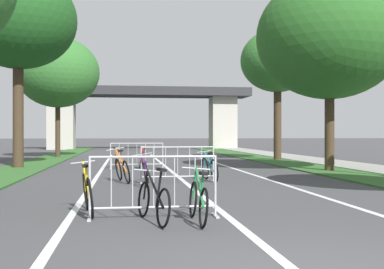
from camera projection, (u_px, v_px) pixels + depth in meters
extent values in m
cube|color=#2D5B26|center=(41.00, 162.00, 24.20)|extent=(2.00, 50.41, 0.05)
cube|color=#2D5B26|center=(271.00, 160.00, 25.77)|extent=(2.00, 50.41, 0.05)
cube|color=gray|center=(310.00, 160.00, 26.06)|extent=(2.34, 50.41, 0.08)
cube|color=silver|center=(170.00, 170.00, 19.00)|extent=(0.14, 29.16, 0.01)
cube|color=silver|center=(238.00, 170.00, 19.36)|extent=(0.14, 29.16, 0.01)
cube|color=silver|center=(101.00, 171.00, 18.64)|extent=(0.14, 29.16, 0.01)
cube|color=#2D2D30|center=(144.00, 92.00, 45.82)|extent=(19.68, 4.01, 0.78)
cube|color=#ADA89E|center=(61.00, 122.00, 44.82)|extent=(2.32, 2.40, 4.91)
cube|color=#ADA89E|center=(223.00, 123.00, 46.84)|extent=(2.32, 2.40, 4.91)
cylinder|color=#3D2D1E|center=(18.00, 116.00, 20.13)|extent=(0.43, 0.43, 4.32)
ellipsoid|color=#194719|center=(18.00, 19.00, 20.13)|extent=(4.75, 4.75, 4.04)
cylinder|color=#3D2D1E|center=(58.00, 130.00, 29.25)|extent=(0.29, 0.29, 3.23)
ellipsoid|color=#2D6628|center=(58.00, 72.00, 29.25)|extent=(4.91, 4.91, 4.18)
cylinder|color=#3D2D1E|center=(329.00, 132.00, 18.45)|extent=(0.36, 0.36, 2.99)
ellipsoid|color=#23561E|center=(330.00, 37.00, 18.45)|extent=(5.48, 5.48, 4.66)
cylinder|color=#3D2D1E|center=(278.00, 124.00, 26.13)|extent=(0.41, 0.41, 3.83)
ellipsoid|color=#2D6628|center=(278.00, 61.00, 26.13)|extent=(3.94, 3.94, 3.35)
cylinder|color=#ADADB2|center=(90.00, 188.00, 8.12)|extent=(0.04, 0.04, 1.05)
cube|color=#ADADB2|center=(90.00, 219.00, 8.12)|extent=(0.06, 0.44, 0.03)
cylinder|color=#ADADB2|center=(215.00, 186.00, 8.42)|extent=(0.04, 0.04, 1.05)
cube|color=#ADADB2|center=(215.00, 216.00, 8.42)|extent=(0.06, 0.44, 0.03)
cylinder|color=#ADADB2|center=(154.00, 157.00, 8.27)|extent=(2.11, 0.06, 0.04)
cylinder|color=#ADADB2|center=(154.00, 207.00, 8.27)|extent=(2.11, 0.06, 0.04)
cylinder|color=#ADADB2|center=(111.00, 182.00, 8.17)|extent=(0.02, 0.02, 0.87)
cylinder|color=#ADADB2|center=(133.00, 182.00, 8.22)|extent=(0.02, 0.02, 0.87)
cylinder|color=#ADADB2|center=(154.00, 181.00, 8.27)|extent=(0.02, 0.02, 0.87)
cylinder|color=#ADADB2|center=(174.00, 181.00, 8.32)|extent=(0.02, 0.02, 0.87)
cylinder|color=#ADADB2|center=(195.00, 181.00, 8.37)|extent=(0.02, 0.02, 0.87)
cylinder|color=#ADADB2|center=(141.00, 165.00, 14.09)|extent=(0.04, 0.04, 1.05)
cube|color=#ADADB2|center=(141.00, 183.00, 14.09)|extent=(0.07, 0.44, 0.03)
cylinder|color=#ADADB2|center=(213.00, 164.00, 14.42)|extent=(0.04, 0.04, 1.05)
cube|color=#ADADB2|center=(213.00, 182.00, 14.42)|extent=(0.07, 0.44, 0.03)
cylinder|color=#ADADB2|center=(178.00, 147.00, 14.25)|extent=(2.11, 0.09, 0.04)
cylinder|color=#ADADB2|center=(178.00, 176.00, 14.25)|extent=(2.11, 0.09, 0.04)
cylinder|color=#ADADB2|center=(153.00, 162.00, 14.14)|extent=(0.02, 0.02, 0.87)
cylinder|color=#ADADB2|center=(166.00, 162.00, 14.20)|extent=(0.02, 0.02, 0.87)
cylinder|color=#ADADB2|center=(178.00, 161.00, 14.25)|extent=(0.02, 0.02, 0.87)
cylinder|color=#ADADB2|center=(190.00, 161.00, 14.31)|extent=(0.02, 0.02, 0.87)
cylinder|color=#ADADB2|center=(202.00, 161.00, 14.37)|extent=(0.02, 0.02, 0.87)
cylinder|color=#ADADB2|center=(110.00, 156.00, 19.79)|extent=(0.04, 0.04, 1.05)
cube|color=#ADADB2|center=(110.00, 169.00, 19.79)|extent=(0.07, 0.44, 0.03)
cylinder|color=#ADADB2|center=(163.00, 156.00, 20.13)|extent=(0.04, 0.04, 1.05)
cube|color=#ADADB2|center=(163.00, 168.00, 20.13)|extent=(0.07, 0.44, 0.03)
cylinder|color=#ADADB2|center=(137.00, 143.00, 19.96)|extent=(2.11, 0.09, 0.04)
cylinder|color=#ADADB2|center=(137.00, 164.00, 19.96)|extent=(2.11, 0.09, 0.04)
cylinder|color=#ADADB2|center=(119.00, 154.00, 19.85)|extent=(0.02, 0.02, 0.87)
cylinder|color=#ADADB2|center=(128.00, 154.00, 19.90)|extent=(0.02, 0.02, 0.87)
cylinder|color=#ADADB2|center=(137.00, 154.00, 19.96)|extent=(0.02, 0.02, 0.87)
cylinder|color=#ADADB2|center=(146.00, 153.00, 20.02)|extent=(0.02, 0.02, 0.87)
cylinder|color=#ADADB2|center=(154.00, 153.00, 20.07)|extent=(0.02, 0.02, 0.87)
torus|color=black|center=(142.00, 162.00, 19.13)|extent=(0.17, 0.65, 0.65)
torus|color=black|center=(141.00, 160.00, 20.15)|extent=(0.17, 0.65, 0.65)
cylinder|color=red|center=(143.00, 154.00, 19.62)|extent=(0.13, 1.00, 0.60)
cylinder|color=red|center=(143.00, 155.00, 19.43)|extent=(0.16, 0.12, 0.60)
cylinder|color=red|center=(142.00, 162.00, 19.29)|extent=(0.04, 0.33, 0.08)
cylinder|color=red|center=(142.00, 154.00, 20.13)|extent=(0.15, 0.09, 0.57)
cube|color=black|center=(145.00, 148.00, 19.40)|extent=(0.11, 0.24, 0.07)
cylinder|color=#99999E|center=(144.00, 147.00, 20.11)|extent=(0.43, 0.03, 0.11)
torus|color=black|center=(163.00, 208.00, 7.36)|extent=(0.24, 0.61, 0.61)
torus|color=black|center=(144.00, 199.00, 8.35)|extent=(0.24, 0.61, 0.61)
cylinder|color=black|center=(155.00, 188.00, 7.84)|extent=(0.23, 1.02, 0.52)
cylinder|color=black|center=(159.00, 189.00, 7.65)|extent=(0.13, 0.11, 0.61)
cylinder|color=black|center=(160.00, 208.00, 7.52)|extent=(0.11, 0.34, 0.07)
cylinder|color=black|center=(146.00, 185.00, 8.34)|extent=(0.11, 0.08, 0.49)
cube|color=black|center=(161.00, 170.00, 7.63)|extent=(0.16, 0.26, 0.06)
cylinder|color=#99999E|center=(147.00, 171.00, 8.32)|extent=(0.47, 0.14, 0.08)
torus|color=black|center=(117.00, 161.00, 19.77)|extent=(0.19, 0.63, 0.62)
torus|color=black|center=(117.00, 160.00, 20.76)|extent=(0.19, 0.63, 0.62)
cylinder|color=#B7B7BC|center=(116.00, 155.00, 20.23)|extent=(0.18, 0.97, 0.53)
cylinder|color=#B7B7BC|center=(116.00, 155.00, 20.05)|extent=(0.16, 0.12, 0.57)
cylinder|color=#B7B7BC|center=(117.00, 162.00, 19.93)|extent=(0.03, 0.32, 0.07)
cylinder|color=#B7B7BC|center=(115.00, 154.00, 20.73)|extent=(0.14, 0.10, 0.50)
cube|color=black|center=(114.00, 148.00, 20.00)|extent=(0.12, 0.24, 0.07)
cylinder|color=#99999E|center=(114.00, 148.00, 20.69)|extent=(0.43, 0.04, 0.12)
torus|color=black|center=(203.00, 208.00, 7.36)|extent=(0.10, 0.62, 0.62)
torus|color=black|center=(193.00, 199.00, 8.33)|extent=(0.10, 0.62, 0.62)
cylinder|color=#1E7238|center=(200.00, 187.00, 7.83)|extent=(0.07, 0.96, 0.56)
cylinder|color=#1E7238|center=(201.00, 191.00, 7.64)|extent=(0.10, 0.12, 0.55)
cylinder|color=#1E7238|center=(202.00, 208.00, 7.52)|extent=(0.04, 0.32, 0.07)
cylinder|color=#1E7238|center=(195.00, 184.00, 8.31)|extent=(0.09, 0.09, 0.53)
cube|color=black|center=(203.00, 173.00, 7.61)|extent=(0.11, 0.24, 0.06)
cylinder|color=#99999E|center=(196.00, 169.00, 8.29)|extent=(0.49, 0.04, 0.07)
torus|color=black|center=(214.00, 171.00, 14.38)|extent=(0.20, 0.69, 0.68)
torus|color=black|center=(205.00, 168.00, 15.30)|extent=(0.20, 0.69, 0.68)
cylinder|color=#197A7F|center=(209.00, 161.00, 14.81)|extent=(0.21, 0.92, 0.56)
cylinder|color=#197A7F|center=(211.00, 162.00, 14.63)|extent=(0.10, 0.12, 0.56)
cylinder|color=#197A7F|center=(213.00, 171.00, 14.53)|extent=(0.06, 0.31, 0.08)
cylinder|color=#197A7F|center=(204.00, 160.00, 15.27)|extent=(0.10, 0.10, 0.53)
cube|color=black|center=(210.00, 153.00, 14.59)|extent=(0.13, 0.25, 0.06)
cylinder|color=#99999E|center=(204.00, 152.00, 15.24)|extent=(0.44, 0.08, 0.08)
torus|color=black|center=(90.00, 198.00, 8.19)|extent=(0.22, 0.71, 0.70)
torus|color=black|center=(86.00, 191.00, 9.13)|extent=(0.22, 0.71, 0.70)
cylinder|color=gold|center=(86.00, 179.00, 8.63)|extent=(0.24, 0.94, 0.58)
cylinder|color=gold|center=(87.00, 182.00, 8.45)|extent=(0.10, 0.13, 0.58)
cylinder|color=gold|center=(89.00, 198.00, 8.34)|extent=(0.07, 0.32, 0.08)
cylinder|color=gold|center=(84.00, 177.00, 9.10)|extent=(0.09, 0.10, 0.55)
cube|color=black|center=(86.00, 166.00, 8.41)|extent=(0.14, 0.25, 0.06)
cylinder|color=#99999E|center=(83.00, 162.00, 9.07)|extent=(0.44, 0.09, 0.07)
torus|color=black|center=(147.00, 172.00, 14.07)|extent=(0.18, 0.67, 0.66)
torus|color=black|center=(145.00, 175.00, 13.05)|extent=(0.18, 0.67, 0.66)
cylinder|color=#662884|center=(145.00, 163.00, 13.58)|extent=(0.19, 0.99, 0.57)
cylinder|color=#662884|center=(145.00, 164.00, 13.78)|extent=(0.13, 0.13, 0.58)
cylinder|color=#662884|center=(147.00, 173.00, 13.91)|extent=(0.04, 0.33, 0.08)
cylinder|color=#662884|center=(144.00, 164.00, 13.07)|extent=(0.12, 0.10, 0.55)
cube|color=black|center=(143.00, 154.00, 13.81)|extent=(0.12, 0.25, 0.06)
cylinder|color=#99999E|center=(142.00, 154.00, 13.09)|extent=(0.53, 0.07, 0.11)
torus|color=black|center=(126.00, 172.00, 13.92)|extent=(0.31, 0.69, 0.67)
torus|color=black|center=(119.00, 169.00, 14.90)|extent=(0.31, 0.69, 0.67)
cylinder|color=orange|center=(121.00, 160.00, 14.37)|extent=(0.38, 0.99, 0.66)
cylinder|color=orange|center=(122.00, 162.00, 14.18)|extent=(0.15, 0.15, 0.65)
cylinder|color=orange|center=(125.00, 172.00, 14.08)|extent=(0.09, 0.34, 0.08)
cylinder|color=orange|center=(117.00, 159.00, 14.86)|extent=(0.14, 0.12, 0.63)
cube|color=black|center=(121.00, 151.00, 14.12)|extent=(0.16, 0.26, 0.07)
cylinder|color=#99999E|center=(115.00, 149.00, 14.82)|extent=(0.53, 0.15, 0.12)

